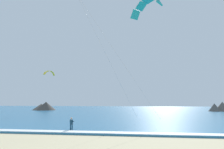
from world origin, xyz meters
The scene contains 8 objects.
sea centered at (0.00, 72.34, 0.10)m, with size 200.00×120.00×0.20m, color teal.
surf_foam centered at (0.00, 13.34, 0.22)m, with size 200.00×1.64×0.04m, color white.
surfboard centered at (0.00, 15.05, 0.03)m, with size 0.58×1.44×0.09m.
kitesurfer centered at (0.00, 15.07, 0.94)m, with size 0.55×0.55×1.69m.
kite_primary centered at (9.51, 21.99, 18.91)m, with size 11.85×9.55×18.82m.
kite_distant centered at (-17.60, 46.70, 11.74)m, with size 2.25×3.54×1.31m.
headland_right centered at (34.30, 68.17, 1.61)m, with size 7.97×6.08×3.41m.
headland_left centered at (-29.36, 68.64, 1.47)m, with size 9.97×8.46×3.35m.
Camera 1 is at (8.99, -11.35, 3.74)m, focal length 34.99 mm.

